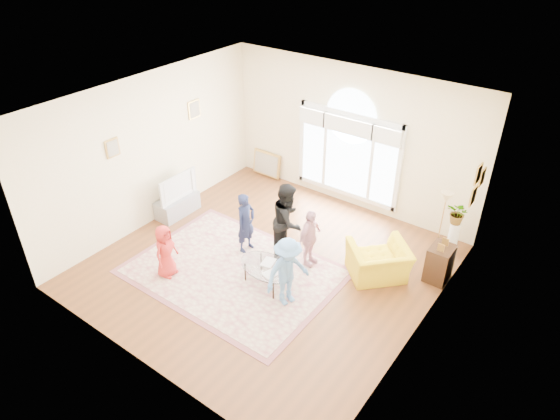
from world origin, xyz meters
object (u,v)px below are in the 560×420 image
Objects in this scene: coffee_table at (267,267)px; armchair at (378,262)px; tv_console at (177,205)px; television at (175,186)px; area_rug at (234,272)px.

armchair is (1.50, 1.40, -0.06)m from coffee_table.
armchair is (4.60, 0.66, 0.13)m from tv_console.
television is (0.01, -0.00, 0.50)m from tv_console.
tv_console is at bearing 180.00° from television.
television is 3.19m from coffee_table.
tv_console is at bearing -38.28° from armchair.
television is at bearing 173.63° from coffee_table.
armchair reaches higher than coffee_table.
armchair is (2.24, 1.50, 0.33)m from area_rug.
television is 4.65m from armchair.
coffee_table is at bearing 7.19° from area_rug.
area_rug is at bearing -12.63° from armchair.
area_rug is at bearing -19.59° from tv_console.
tv_console is at bearing 160.41° from area_rug.
television is at bearing 160.35° from area_rug.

